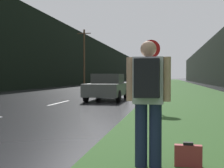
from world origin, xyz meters
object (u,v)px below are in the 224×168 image
at_px(hitchhiker_with_backpack, 148,96).
at_px(car_passing_near, 108,87).
at_px(suitcase, 188,156).
at_px(stop_sign, 151,66).
at_px(car_passing_far, 143,81).

bearing_deg(hitchhiker_with_backpack, car_passing_near, 105.21).
height_order(suitcase, car_passing_near, car_passing_near).
distance_m(stop_sign, suitcase, 8.15).
height_order(hitchhiker_with_backpack, suitcase, hitchhiker_with_backpack).
height_order(stop_sign, hitchhiker_with_backpack, stop_sign).
xyz_separation_m(hitchhiker_with_backpack, suitcase, (0.56, 0.15, -0.86)).
bearing_deg(suitcase, car_passing_far, 97.18).
relative_size(suitcase, car_passing_near, 0.08).
relative_size(stop_sign, car_passing_near, 0.60).
relative_size(stop_sign, car_passing_far, 0.69).
bearing_deg(car_passing_near, suitcase, 106.06).
bearing_deg(stop_sign, suitcase, -83.10).
bearing_deg(suitcase, car_passing_near, 107.75).
xyz_separation_m(suitcase, car_passing_far, (-3.63, 37.76, 0.57)).
bearing_deg(stop_sign, hitchhiker_with_backpack, -87.17).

